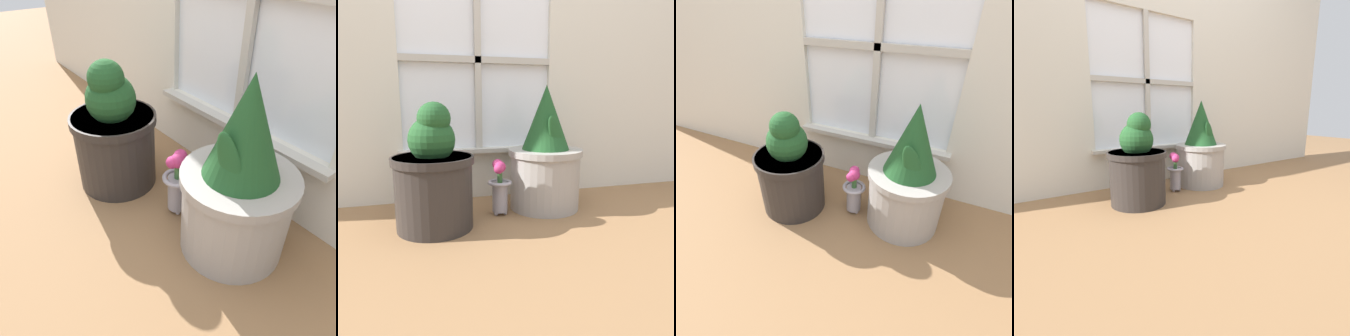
% 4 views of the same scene
% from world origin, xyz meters
% --- Properties ---
extents(ground_plane, '(10.00, 10.00, 0.00)m').
position_xyz_m(ground_plane, '(0.00, 0.00, 0.00)').
color(ground_plane, olive).
extents(potted_plant_left, '(0.36, 0.36, 0.57)m').
position_xyz_m(potted_plant_left, '(-0.30, 0.21, 0.24)').
color(potted_plant_left, '#2D2826').
rests_on(potted_plant_left, ground_plane).
extents(potted_plant_right, '(0.39, 0.39, 0.65)m').
position_xyz_m(potted_plant_right, '(0.30, 0.35, 0.27)').
color(potted_plant_right, '#9E9993').
rests_on(potted_plant_right, ground_plane).
extents(flower_vase, '(0.12, 0.12, 0.29)m').
position_xyz_m(flower_vase, '(0.03, 0.30, 0.15)').
color(flower_vase, '#99939E').
rests_on(flower_vase, ground_plane).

